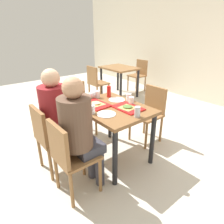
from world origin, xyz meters
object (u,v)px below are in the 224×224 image
at_px(person_in_brown_jacket, 80,128).
at_px(soda_can, 137,112).
at_px(chair_near_right, 69,154).
at_px(tray_red_near, 96,104).
at_px(foil_bundle, 92,95).
at_px(background_table, 119,72).
at_px(paper_plate_center, 117,100).
at_px(condiment_bottle, 109,92).
at_px(chair_left_end, 78,105).
at_px(chair_near_left, 49,135).
at_px(tray_red_far, 128,108).
at_px(background_chair_far, 139,73).
at_px(plastic_cup_d, 131,101).
at_px(plastic_cup_b, 92,109).
at_px(paper_plate_near_edge, 106,114).
at_px(chair_far_side, 150,110).
at_px(main_table, 112,115).
at_px(background_chair_near, 96,81).
at_px(pizza_slice_b, 127,107).
at_px(plastic_cup_c, 97,94).
at_px(person_in_red, 58,113).
at_px(plastic_cup_a, 129,97).
at_px(pizza_slice_a, 95,103).

height_order(person_in_brown_jacket, soda_can, person_in_brown_jacket).
height_order(chair_near_right, tray_red_near, chair_near_right).
height_order(foil_bundle, background_table, foil_bundle).
relative_size(tray_red_near, background_table, 0.40).
relative_size(paper_plate_center, condiment_bottle, 1.38).
bearing_deg(background_table, chair_left_end, -59.12).
bearing_deg(chair_near_left, tray_red_far, 64.12).
bearing_deg(background_chair_far, plastic_cup_d, -48.40).
bearing_deg(condiment_bottle, background_table, 135.25).
height_order(tray_red_far, background_table, tray_red_far).
bearing_deg(tray_red_far, plastic_cup_b, -109.19).
bearing_deg(paper_plate_near_edge, paper_plate_center, 126.04).
relative_size(chair_far_side, paper_plate_center, 3.88).
relative_size(chair_near_left, condiment_bottle, 5.34).
xyz_separation_m(main_table, background_table, (-1.99, 1.85, -0.01)).
xyz_separation_m(paper_plate_near_edge, background_chair_near, (-2.13, 1.32, -0.25)).
height_order(chair_left_end, soda_can, soda_can).
relative_size(chair_near_right, condiment_bottle, 5.34).
bearing_deg(person_in_brown_jacket, tray_red_far, 95.83).
bearing_deg(background_chair_near, background_chair_far, 90.00).
bearing_deg(chair_far_side, pizza_slice_b, -75.07).
bearing_deg(foil_bundle, plastic_cup_d, 26.55).
bearing_deg(background_chair_far, plastic_cup_c, -57.86).
height_order(person_in_red, paper_plate_center, person_in_red).
relative_size(main_table, background_table, 1.10).
xyz_separation_m(main_table, chair_near_left, (-0.25, -0.75, -0.13)).
relative_size(person_in_red, background_chair_near, 1.48).
height_order(person_in_red, plastic_cup_a, person_in_red).
xyz_separation_m(tray_red_near, condiment_bottle, (-0.15, 0.33, 0.07)).
bearing_deg(paper_plate_center, background_table, 138.07).
xyz_separation_m(chair_far_side, plastic_cup_d, (0.10, -0.51, 0.30)).
bearing_deg(pizza_slice_a, background_table, 132.41).
bearing_deg(chair_far_side, chair_near_right, -80.70).
relative_size(plastic_cup_b, condiment_bottle, 0.62).
bearing_deg(paper_plate_near_edge, pizza_slice_b, 85.12).
bearing_deg(main_table, background_chair_near, 150.57).
relative_size(chair_near_right, pizza_slice_a, 3.26).
bearing_deg(tray_red_far, plastic_cup_d, 119.76).
height_order(chair_near_left, foil_bundle, chair_near_left).
bearing_deg(background_chair_near, background_table, 90.00).
xyz_separation_m(background_table, background_chair_near, (0.00, -0.73, -0.12)).
relative_size(chair_far_side, pizza_slice_a, 3.26).
relative_size(chair_near_right, paper_plate_center, 3.88).
bearing_deg(person_in_red, background_chair_near, 135.09).
bearing_deg(chair_far_side, person_in_red, -100.23).
bearing_deg(chair_left_end, condiment_bottle, 20.08).
distance_m(tray_red_far, plastic_cup_c, 0.57).
relative_size(main_table, plastic_cup_b, 9.87).
height_order(plastic_cup_b, condiment_bottle, condiment_bottle).
relative_size(pizza_slice_b, plastic_cup_a, 2.51).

